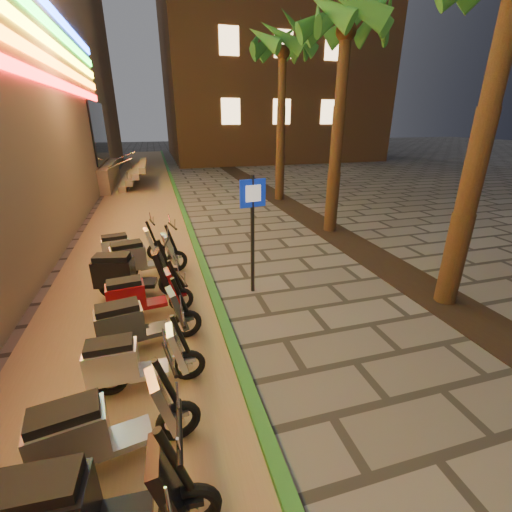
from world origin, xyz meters
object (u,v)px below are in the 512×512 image
object	(u,v)px
scooter_9	(128,274)
scooter_11	(126,247)
scooter_4	(80,511)
scooter_6	(132,362)
scooter_8	(140,296)
scooter_10	(141,258)
pedestrian_sign	(253,219)
scooter_7	(137,323)
scooter_5	(99,430)

from	to	relation	value
scooter_9	scooter_11	distance (m)	1.87
scooter_4	scooter_11	bearing A→B (deg)	93.87
scooter_6	scooter_8	xyz separation A→B (m)	(0.06, 1.87, 0.00)
scooter_9	scooter_10	bearing A→B (deg)	87.50
pedestrian_sign	scooter_8	distance (m)	2.58
scooter_7	scooter_8	world-z (taller)	scooter_7
scooter_7	scooter_11	bearing A→B (deg)	86.20
scooter_5	scooter_11	bearing A→B (deg)	81.15
scooter_5	scooter_9	xyz separation A→B (m)	(0.08, 3.86, 0.03)
scooter_7	scooter_11	world-z (taller)	scooter_7
pedestrian_sign	scooter_9	size ratio (longest dim) A/B	1.38
scooter_7	scooter_9	world-z (taller)	scooter_9
scooter_5	scooter_8	distance (m)	2.98
pedestrian_sign	scooter_10	distance (m)	2.85
scooter_8	scooter_9	distance (m)	0.94
scooter_4	scooter_8	world-z (taller)	scooter_4
scooter_8	scooter_11	xyz separation A→B (m)	(-0.41, 2.76, -0.00)
scooter_4	scooter_5	world-z (taller)	scooter_4
scooter_11	pedestrian_sign	bearing A→B (deg)	-51.37
pedestrian_sign	scooter_4	xyz separation A→B (m)	(-2.62, -4.26, -1.05)
scooter_7	scooter_9	bearing A→B (deg)	87.15
scooter_11	scooter_7	bearing A→B (deg)	-95.05
pedestrian_sign	scooter_9	distance (m)	2.75
scooter_7	scooter_10	distance (m)	2.75
scooter_9	scooter_10	distance (m)	0.92
pedestrian_sign	scooter_7	bearing A→B (deg)	-157.41
scooter_11	scooter_5	bearing A→B (deg)	-100.21
scooter_8	scooter_10	xyz separation A→B (m)	(-0.02, 1.79, 0.06)
pedestrian_sign	scooter_5	xyz separation A→B (m)	(-2.59, -3.45, -1.09)
scooter_7	scooter_11	size ratio (longest dim) A/B	1.07
scooter_6	scooter_11	size ratio (longest dim) A/B	1.00
pedestrian_sign	scooter_7	world-z (taller)	pedestrian_sign
scooter_6	scooter_9	distance (m)	2.78
scooter_8	scooter_6	bearing A→B (deg)	-98.55
scooter_8	scooter_10	bearing A→B (deg)	84.06
scooter_4	scooter_6	distance (m)	1.92
scooter_9	scooter_11	bearing A→B (deg)	106.23
pedestrian_sign	scooter_6	size ratio (longest dim) A/B	1.61
scooter_10	scooter_4	bearing A→B (deg)	-106.25
scooter_9	scooter_10	size ratio (longest dim) A/B	1.04
scooter_9	scooter_4	bearing A→B (deg)	-80.17
pedestrian_sign	scooter_9	bearing A→B (deg)	160.85
scooter_6	scooter_11	distance (m)	4.65
scooter_6	scooter_8	bearing A→B (deg)	87.56
pedestrian_sign	scooter_5	bearing A→B (deg)	-136.78
scooter_8	scooter_5	bearing A→B (deg)	-102.92
pedestrian_sign	scooter_11	bearing A→B (deg)	129.84
scooter_7	scooter_8	xyz separation A→B (m)	(0.01, 0.96, -0.03)
scooter_7	pedestrian_sign	bearing A→B (deg)	22.63
scooter_7	scooter_8	bearing A→B (deg)	79.36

